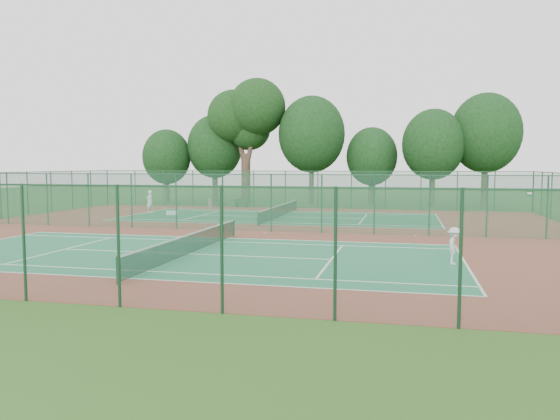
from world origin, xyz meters
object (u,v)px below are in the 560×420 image
object	(u,v)px
player_near	(454,246)
trash_bin	(211,203)
player_far	(150,202)
big_tree	(247,116)
bench	(241,203)
kit_bag	(172,213)

from	to	relation	value
player_near	trash_bin	distance (m)	33.00
player_far	big_tree	world-z (taller)	big_tree
bench	kit_bag	bearing A→B (deg)	-111.01
kit_bag	trash_bin	bearing A→B (deg)	71.77
player_near	player_far	distance (m)	29.63
player_near	trash_bin	world-z (taller)	player_near
bench	big_tree	bearing A→B (deg)	100.31
player_far	kit_bag	distance (m)	2.95
player_near	kit_bag	size ratio (longest dim) A/B	1.71
trash_bin	kit_bag	bearing A→B (deg)	-91.09
player_far	bench	xyz separation A→B (m)	(5.72, 7.47, -0.53)
player_far	trash_bin	bearing A→B (deg)	178.73
kit_bag	player_near	bearing A→B (deg)	-58.34
bench	kit_bag	world-z (taller)	bench
player_far	bench	world-z (taller)	player_far
trash_bin	player_near	bearing A→B (deg)	-52.57
player_near	big_tree	xyz separation A→B (m)	(-18.28, 32.54, 8.40)
bench	big_tree	distance (m)	10.73
trash_bin	bench	size ratio (longest dim) A/B	0.62
trash_bin	big_tree	world-z (taller)	big_tree
trash_bin	bench	bearing A→B (deg)	4.28
player_far	kit_bag	xyz separation A→B (m)	(2.55, -1.26, -0.79)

